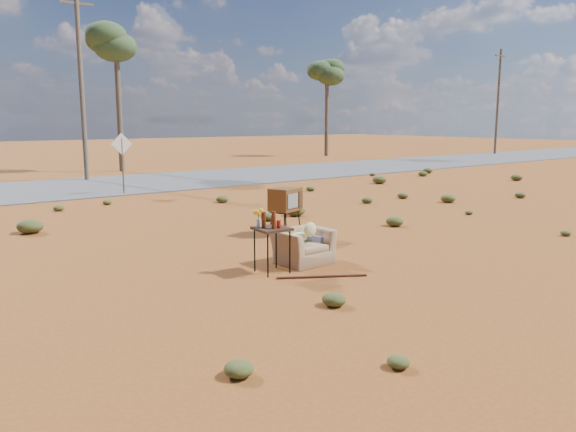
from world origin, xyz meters
TOP-DOWN VIEW (x-y plane):
  - ground at (0.00, 0.00)m, footprint 140.00×140.00m
  - highway at (0.00, 15.00)m, footprint 140.00×7.00m
  - armchair at (0.37, 0.37)m, footprint 1.17×0.77m
  - tv_unit at (1.67, 2.66)m, footprint 0.81×0.72m
  - side_table at (-0.57, 0.21)m, footprint 0.60×0.60m
  - rusty_bar at (-0.07, -0.61)m, footprint 1.35×0.84m
  - road_sign at (1.50, 12.00)m, footprint 0.78×0.06m
  - eucalyptus_center at (5.00, 21.00)m, footprint 3.20×3.20m
  - eucalyptus_right at (22.00, 24.00)m, footprint 3.20×3.20m
  - utility_pole_center at (2.00, 17.50)m, footprint 1.40×0.20m
  - utility_pole_east at (34.00, 17.50)m, footprint 1.40×0.20m
  - scrub_patch at (-0.82, 4.41)m, footprint 17.49×8.07m

SIDE VIEW (x-z plane):
  - ground at x=0.00m, z-range 0.00..0.00m
  - highway at x=0.00m, z-range 0.00..0.04m
  - rusty_bar at x=-0.07m, z-range 0.00..0.04m
  - scrub_patch at x=-0.82m, z-range -0.03..0.30m
  - armchair at x=0.37m, z-range -0.03..0.83m
  - tv_unit at x=1.67m, z-range 0.27..1.36m
  - side_table at x=-0.57m, z-range 0.27..1.39m
  - road_sign at x=1.50m, z-range 0.41..2.60m
  - utility_pole_center at x=2.00m, z-range 0.15..8.15m
  - utility_pole_east at x=34.00m, z-range 0.15..8.15m
  - eucalyptus_right at x=22.00m, z-range 2.39..9.49m
  - eucalyptus_center at x=5.00m, z-range 2.63..10.23m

